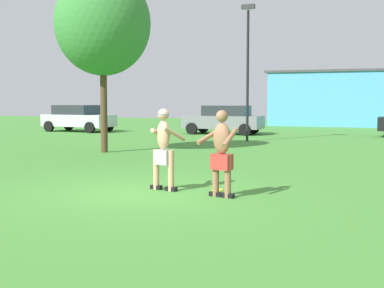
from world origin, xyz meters
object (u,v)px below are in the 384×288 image
object	(u,v)px
player_in_gray	(164,145)
car_silver_mid_lot	(78,118)
frisbee	(217,190)
tree_right_field	(103,24)
player_near	(222,151)
lamp_post	(248,59)
car_gray_far_end	(224,119)

from	to	relation	value
player_in_gray	car_silver_mid_lot	world-z (taller)	player_in_gray
frisbee	tree_right_field	world-z (taller)	tree_right_field
player_near	frisbee	distance (m)	1.17
player_near	tree_right_field	size ratio (longest dim) A/B	0.26
lamp_post	tree_right_field	size ratio (longest dim) A/B	0.96
car_silver_mid_lot	tree_right_field	bearing A→B (deg)	-51.57
player_in_gray	car_gray_far_end	size ratio (longest dim) A/B	0.40
lamp_post	tree_right_field	world-z (taller)	tree_right_field
car_silver_mid_lot	lamp_post	bearing A→B (deg)	-15.95
player_near	car_gray_far_end	bearing A→B (deg)	108.83
player_near	car_silver_mid_lot	distance (m)	22.78
player_near	player_in_gray	world-z (taller)	player_in_gray
player_near	car_silver_mid_lot	bearing A→B (deg)	131.30
player_in_gray	lamp_post	xyz separation A→B (m)	(-2.18, 13.53, 2.80)
player_in_gray	car_gray_far_end	world-z (taller)	player_in_gray
player_near	player_in_gray	xyz separation A→B (m)	(-1.40, 0.31, 0.05)
car_silver_mid_lot	car_gray_far_end	world-z (taller)	same
car_silver_mid_lot	tree_right_field	world-z (taller)	tree_right_field
lamp_post	car_silver_mid_lot	bearing A→B (deg)	164.05
player_in_gray	player_near	bearing A→B (deg)	-12.35
player_in_gray	lamp_post	bearing A→B (deg)	99.16
car_silver_mid_lot	lamp_post	distance (m)	12.27
lamp_post	player_in_gray	bearing A→B (deg)	-80.84
car_silver_mid_lot	tree_right_field	xyz separation A→B (m)	(8.15, -10.27, 3.77)
frisbee	car_silver_mid_lot	size ratio (longest dim) A/B	0.06
tree_right_field	car_gray_far_end	bearing A→B (deg)	86.63
car_gray_far_end	lamp_post	world-z (taller)	lamp_post
player_near	lamp_post	size ratio (longest dim) A/B	0.28
player_in_gray	tree_right_field	distance (m)	9.28
player_in_gray	frisbee	xyz separation A→B (m)	(1.07, 0.37, -0.94)
player_near	tree_right_field	world-z (taller)	tree_right_field
frisbee	car_gray_far_end	bearing A→B (deg)	108.56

